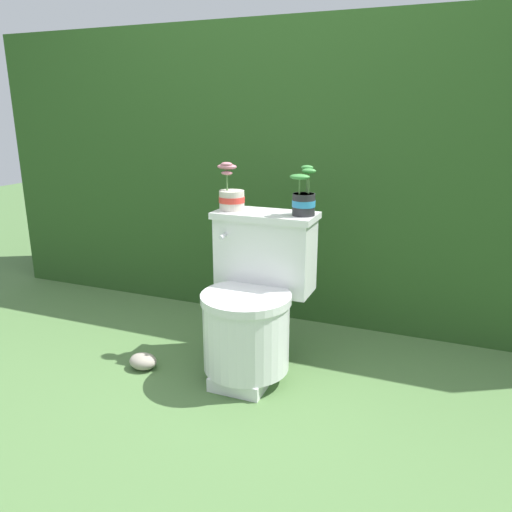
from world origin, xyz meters
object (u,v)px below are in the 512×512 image
(potted_plant_left, at_px, (231,195))
(garden_stone, at_px, (143,361))
(potted_plant_midleft, at_px, (304,199))
(toilet, at_px, (254,302))

(potted_plant_left, relative_size, garden_stone, 1.64)
(garden_stone, bearing_deg, potted_plant_midleft, 25.88)
(potted_plant_left, bearing_deg, toilet, -39.49)
(potted_plant_left, distance_m, garden_stone, 0.90)
(toilet, bearing_deg, potted_plant_midleft, 38.68)
(potted_plant_midleft, bearing_deg, toilet, -141.32)
(toilet, height_order, potted_plant_left, potted_plant_left)
(potted_plant_left, xyz_separation_m, garden_stone, (-0.33, -0.33, -0.77))
(potted_plant_left, xyz_separation_m, potted_plant_midleft, (0.35, 0.01, 0.00))
(toilet, xyz_separation_m, potted_plant_left, (-0.17, 0.14, 0.46))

